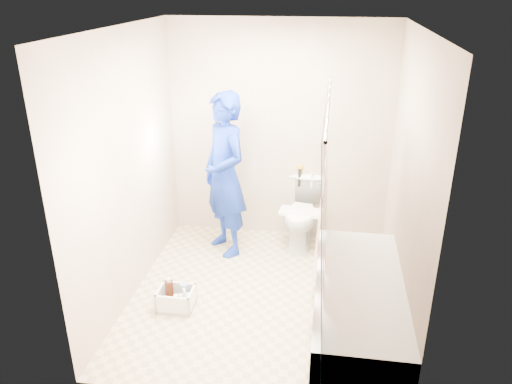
# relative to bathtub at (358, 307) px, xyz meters

# --- Properties ---
(floor) EXTENTS (2.60, 2.60, 0.00)m
(floor) POSITION_rel_bathtub_xyz_m (-0.85, 0.43, -0.27)
(floor) COLOR #C0B388
(floor) RESTS_ON ground
(ceiling) EXTENTS (2.40, 2.60, 0.02)m
(ceiling) POSITION_rel_bathtub_xyz_m (-0.85, 0.43, 2.13)
(ceiling) COLOR white
(ceiling) RESTS_ON wall_back
(wall_back) EXTENTS (2.40, 0.02, 2.40)m
(wall_back) POSITION_rel_bathtub_xyz_m (-0.85, 1.73, 0.93)
(wall_back) COLOR #BDA991
(wall_back) RESTS_ON ground
(wall_front) EXTENTS (2.40, 0.02, 2.40)m
(wall_front) POSITION_rel_bathtub_xyz_m (-0.85, -0.88, 0.93)
(wall_front) COLOR #BDA991
(wall_front) RESTS_ON ground
(wall_left) EXTENTS (0.02, 2.60, 2.40)m
(wall_left) POSITION_rel_bathtub_xyz_m (-2.05, 0.43, 0.93)
(wall_left) COLOR #BDA991
(wall_left) RESTS_ON ground
(wall_right) EXTENTS (0.02, 2.60, 2.40)m
(wall_right) POSITION_rel_bathtub_xyz_m (0.35, 0.43, 0.93)
(wall_right) COLOR #BDA991
(wall_right) RESTS_ON ground
(bathtub) EXTENTS (0.70, 1.75, 0.50)m
(bathtub) POSITION_rel_bathtub_xyz_m (0.00, 0.00, 0.00)
(bathtub) COLOR white
(bathtub) RESTS_ON ground
(curtain_rod) EXTENTS (0.02, 1.90, 0.02)m
(curtain_rod) POSITION_rel_bathtub_xyz_m (-0.33, 0.00, 1.68)
(curtain_rod) COLOR silver
(curtain_rod) RESTS_ON wall_back
(shower_curtain) EXTENTS (0.06, 1.75, 1.80)m
(shower_curtain) POSITION_rel_bathtub_xyz_m (-0.33, 0.00, 0.75)
(shower_curtain) COLOR white
(shower_curtain) RESTS_ON curtain_rod
(toilet) EXTENTS (0.48, 0.76, 0.74)m
(toilet) POSITION_rel_bathtub_xyz_m (-0.56, 1.51, 0.10)
(toilet) COLOR silver
(toilet) RESTS_ON ground
(tank_lid) EXTENTS (0.47, 0.24, 0.03)m
(tank_lid) POSITION_rel_bathtub_xyz_m (-0.57, 1.39, 0.17)
(tank_lid) COLOR white
(tank_lid) RESTS_ON toilet
(tank_internals) EXTENTS (0.18, 0.06, 0.24)m
(tank_internals) POSITION_rel_bathtub_xyz_m (-0.58, 1.71, 0.46)
(tank_internals) COLOR black
(tank_internals) RESTS_ON toilet
(plumber) EXTENTS (0.73, 0.75, 1.74)m
(plumber) POSITION_rel_bathtub_xyz_m (-1.36, 1.23, 0.60)
(plumber) COLOR #1013A2
(plumber) RESTS_ON ground
(cleaning_caddy) EXTENTS (0.32, 0.25, 0.24)m
(cleaning_caddy) POSITION_rel_bathtub_xyz_m (-1.58, 0.12, -0.18)
(cleaning_caddy) COLOR white
(cleaning_caddy) RESTS_ON ground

